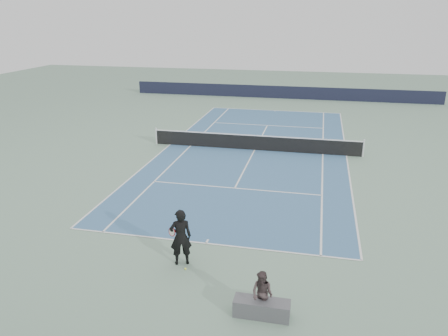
% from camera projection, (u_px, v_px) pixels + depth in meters
% --- Properties ---
extents(ground, '(80.00, 80.00, 0.00)m').
position_uv_depth(ground, '(255.00, 150.00, 26.90)').
color(ground, gray).
extents(court_surface, '(10.97, 23.77, 0.01)m').
position_uv_depth(court_surface, '(255.00, 150.00, 26.90)').
color(court_surface, '#3B658D').
rests_on(court_surface, ground).
extents(tennis_net, '(12.90, 0.10, 1.07)m').
position_uv_depth(tennis_net, '(255.00, 142.00, 26.73)').
color(tennis_net, silver).
rests_on(tennis_net, ground).
extents(windscreen_far, '(30.00, 0.25, 1.20)m').
position_uv_depth(windscreen_far, '(282.00, 92.00, 43.17)').
color(windscreen_far, black).
rests_on(windscreen_far, ground).
extents(tennis_player, '(0.90, 0.79, 1.98)m').
position_uv_depth(tennis_player, '(181.00, 237.00, 14.38)').
color(tennis_player, black).
rests_on(tennis_player, ground).
extents(tennis_ball, '(0.07, 0.07, 0.07)m').
position_uv_depth(tennis_ball, '(185.00, 269.00, 14.33)').
color(tennis_ball, yellow).
rests_on(tennis_ball, ground).
extents(spectator_bench, '(1.63, 1.08, 1.39)m').
position_uv_depth(spectator_bench, '(262.00, 301.00, 11.99)').
color(spectator_bench, '#4F4F54').
rests_on(spectator_bench, ground).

